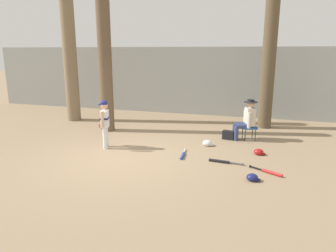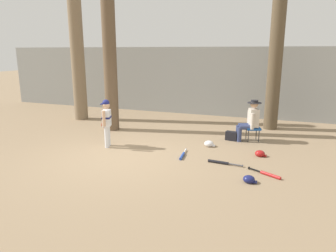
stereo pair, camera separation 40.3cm
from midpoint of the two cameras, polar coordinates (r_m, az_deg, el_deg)
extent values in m
plane|color=#937A5B|center=(7.78, -9.56, -5.81)|extent=(60.00, 60.00, 0.00)
cube|color=gray|center=(13.01, 2.10, 8.29)|extent=(18.00, 0.36, 2.71)
cylinder|color=brown|center=(10.22, -12.77, 14.84)|extent=(0.43, 0.43, 5.68)
cone|color=brown|center=(10.54, -11.97, -0.76)|extent=(0.62, 0.62, 0.26)
cylinder|color=brown|center=(10.84, 17.07, 13.28)|extent=(0.44, 0.44, 5.22)
cone|color=brown|center=(11.14, 16.14, -0.22)|extent=(0.73, 0.73, 0.27)
cylinder|color=white|center=(8.53, -12.79, -2.19)|extent=(0.12, 0.12, 0.58)
cylinder|color=white|center=(8.70, -12.59, -1.87)|extent=(0.12, 0.12, 0.58)
cube|color=white|center=(8.49, -12.87, 1.28)|extent=(0.29, 0.35, 0.44)
cube|color=navy|center=(8.49, -12.88, 1.43)|extent=(0.30, 0.36, 0.05)
sphere|color=tan|center=(8.42, -12.99, 3.61)|extent=(0.20, 0.20, 0.20)
sphere|color=navy|center=(8.41, -13.02, 4.01)|extent=(0.19, 0.19, 0.19)
cube|color=navy|center=(8.44, -13.61, 3.83)|extent=(0.14, 0.17, 0.02)
cylinder|color=tan|center=(8.25, -13.30, 1.20)|extent=(0.10, 0.10, 0.42)
cylinder|color=tan|center=(8.72, -12.87, 1.06)|extent=(0.10, 0.10, 0.40)
ellipsoid|color=#933823|center=(8.78, -13.17, 0.07)|extent=(0.25, 0.19, 0.18)
cube|color=#194C9E|center=(9.40, 13.46, -0.19)|extent=(0.51, 0.51, 0.06)
cylinder|color=#333338|center=(9.27, 12.74, -1.56)|extent=(0.02, 0.02, 0.38)
cylinder|color=#333338|center=(9.55, 12.30, -1.09)|extent=(0.02, 0.02, 0.38)
cylinder|color=#333338|center=(9.35, 14.52, -1.54)|extent=(0.02, 0.02, 0.38)
cylinder|color=#333338|center=(9.63, 14.03, -1.07)|extent=(0.02, 0.02, 0.38)
cylinder|color=navy|center=(9.25, 11.17, -1.35)|extent=(0.13, 0.13, 0.43)
cylinder|color=navy|center=(9.44, 10.91, -1.04)|extent=(0.13, 0.13, 0.43)
cylinder|color=navy|center=(9.24, 12.44, -0.05)|extent=(0.43, 0.27, 0.15)
cylinder|color=navy|center=(9.43, 12.15, 0.24)|extent=(0.43, 0.27, 0.15)
cube|color=beige|center=(9.33, 13.57, 1.66)|extent=(0.34, 0.42, 0.52)
cylinder|color=beige|center=(9.12, 13.42, 1.00)|extent=(0.11, 0.11, 0.46)
cylinder|color=beige|center=(9.53, 12.74, 1.58)|extent=(0.11, 0.11, 0.46)
sphere|color=tan|center=(9.26, 13.70, 4.08)|extent=(0.22, 0.22, 0.22)
cylinder|color=#232328|center=(9.26, 13.72, 4.28)|extent=(0.40, 0.40, 0.02)
cylinder|color=#232328|center=(9.25, 13.73, 4.48)|extent=(0.20, 0.20, 0.09)
cube|color=black|center=(9.36, 9.81, -1.65)|extent=(0.36, 0.23, 0.26)
cylinder|color=#7F6B51|center=(12.20, -18.84, 17.01)|extent=(0.49, 0.49, 6.86)
cone|color=#7F6B51|center=(12.43, -17.64, 1.08)|extent=(0.77, 0.77, 0.30)
cylinder|color=red|center=(6.99, 16.96, -8.24)|extent=(0.44, 0.29, 0.07)
cylinder|color=black|center=(7.17, 14.27, -7.49)|extent=(0.28, 0.18, 0.03)
cylinder|color=black|center=(7.25, 13.24, -7.20)|extent=(0.04, 0.06, 0.06)
cylinder|color=#2347AD|center=(7.74, 1.17, -5.47)|extent=(0.12, 0.47, 0.07)
cylinder|color=silver|center=(8.10, 1.60, -4.60)|extent=(0.07, 0.31, 0.03)
cylinder|color=silver|center=(8.24, 1.76, -4.27)|extent=(0.06, 0.02, 0.06)
cylinder|color=black|center=(7.44, 7.81, -6.40)|extent=(0.49, 0.11, 0.07)
cylinder|color=#4C4C51|center=(7.36, 10.89, -6.76)|extent=(0.33, 0.06, 0.03)
cylinder|color=#4C4C51|center=(7.33, 12.14, -6.90)|extent=(0.02, 0.06, 0.06)
ellipsoid|color=#A81919|center=(8.17, 14.91, -4.63)|extent=(0.24, 0.22, 0.16)
cube|color=#A81919|center=(8.18, 15.70, -4.94)|extent=(0.10, 0.12, 0.02)
ellipsoid|color=silver|center=(8.66, 5.86, -3.14)|extent=(0.26, 0.23, 0.18)
cube|color=silver|center=(8.65, 6.66, -3.47)|extent=(0.11, 0.13, 0.02)
ellipsoid|color=navy|center=(6.55, 13.45, -9.17)|extent=(0.24, 0.21, 0.16)
cube|color=navy|center=(6.56, 14.43, -9.55)|extent=(0.10, 0.12, 0.02)
camera|label=1|loc=(0.20, -91.50, -0.36)|focal=33.29mm
camera|label=2|loc=(0.20, 88.50, 0.36)|focal=33.29mm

